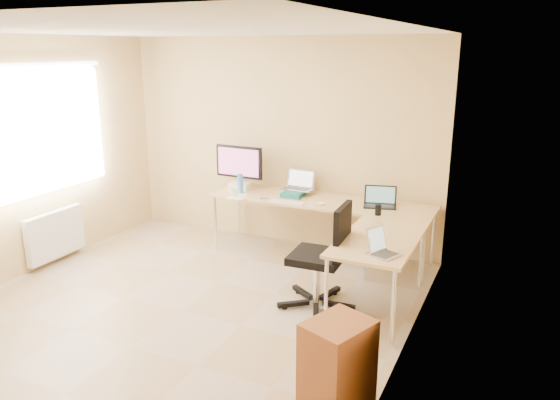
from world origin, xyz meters
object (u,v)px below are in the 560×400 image
at_px(keyboard, 287,202).
at_px(desk_fan, 244,176).
at_px(laptop_center, 298,180).
at_px(water_bottle, 240,183).
at_px(desk_return, 377,274).
at_px(monitor, 239,167).
at_px(office_chair, 317,258).
at_px(desk_main, 320,229).
at_px(mug, 234,192).
at_px(laptop_return, 385,245).
at_px(laptop_black, 380,197).
at_px(cabinet, 337,363).

distance_m(keyboard, desk_fan, 0.97).
height_order(laptop_center, water_bottle, laptop_center).
xyz_separation_m(desk_return, monitor, (-2.10, 1.07, 0.64)).
height_order(water_bottle, desk_fan, desk_fan).
distance_m(monitor, office_chair, 2.05).
height_order(desk_main, desk_fan, desk_fan).
height_order(keyboard, mug, mug).
relative_size(desk_main, water_bottle, 10.70).
bearing_deg(laptop_return, laptop_black, 39.60).
bearing_deg(keyboard, cabinet, -60.52).
distance_m(desk_return, laptop_black, 1.16).
bearing_deg(monitor, office_chair, -37.15).
relative_size(laptop_black, cabinet, 0.58).
distance_m(water_bottle, laptop_return, 2.48).
height_order(laptop_black, desk_fan, desk_fan).
bearing_deg(cabinet, desk_main, 134.37).
distance_m(desk_return, water_bottle, 2.21).
bearing_deg(water_bottle, desk_return, -23.56).
height_order(mug, office_chair, office_chair).
bearing_deg(cabinet, keyboard, 142.73).
bearing_deg(laptop_center, laptop_return, -43.42).
xyz_separation_m(office_chair, cabinet, (0.70, -1.41, -0.14)).
bearing_deg(office_chair, desk_fan, 135.35).
bearing_deg(water_bottle, office_chair, -36.24).
relative_size(monitor, mug, 6.29).
height_order(desk_main, water_bottle, water_bottle).
bearing_deg(keyboard, water_bottle, 164.88).
height_order(keyboard, desk_fan, desk_fan).
distance_m(laptop_center, desk_fan, 0.78).
distance_m(laptop_black, office_chair, 1.28).
relative_size(desk_return, laptop_return, 4.62).
distance_m(desk_return, office_chair, 0.60).
bearing_deg(laptop_return, desk_return, 43.55).
height_order(desk_main, office_chair, office_chair).
relative_size(desk_return, keyboard, 3.15).
bearing_deg(desk_return, laptop_center, 139.51).
relative_size(monitor, laptop_black, 1.78).
relative_size(laptop_center, keyboard, 0.87).
relative_size(desk_return, mug, 12.71).
xyz_separation_m(laptop_center, mug, (-0.66, -0.43, -0.12)).
height_order(monitor, laptop_center, monitor).
xyz_separation_m(water_bottle, cabinet, (2.13, -2.45, -0.49)).
xyz_separation_m(desk_main, desk_fan, (-1.13, 0.20, 0.50)).
bearing_deg(desk_return, water_bottle, 156.44).
bearing_deg(keyboard, desk_fan, 146.63).
distance_m(water_bottle, office_chair, 1.80).
bearing_deg(laptop_return, cabinet, -156.72).
distance_m(monitor, laptop_return, 2.70).
distance_m(desk_main, laptop_center, 0.65).
bearing_deg(desk_main, keyboard, -135.14).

